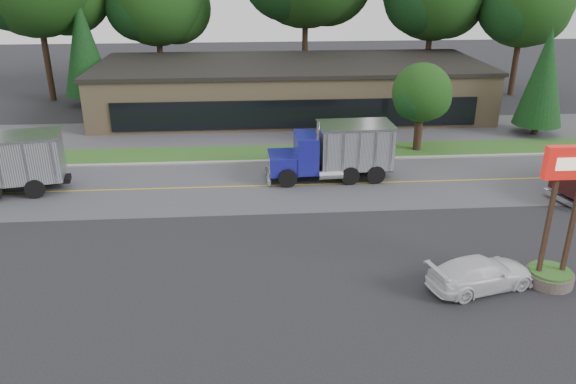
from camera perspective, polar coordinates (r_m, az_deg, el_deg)
name	(u,v)px	position (r m, az deg, el deg)	size (l,w,h in m)	color
ground	(291,262)	(25.06, 0.33, -7.09)	(140.00, 140.00, 0.00)	#2E2E33
road	(279,186)	(33.15, -0.89, 0.66)	(60.00, 8.00, 0.02)	#5E5E64
center_line	(279,186)	(33.15, -0.89, 0.66)	(60.00, 0.12, 0.01)	gold
curb	(276,162)	(37.07, -1.27, 3.10)	(60.00, 0.30, 0.12)	#9E9E99
grass_verge	(274,153)	(38.77, -1.41, 3.99)	(60.00, 3.40, 0.03)	#29521C
far_parking	(271,132)	(43.52, -1.75, 6.10)	(60.00, 7.00, 0.02)	#5E5E64
strip_mall	(291,89)	(48.94, 0.28, 10.41)	(32.00, 12.00, 4.00)	#A08662
bilo_sign	(557,239)	(25.02, 25.64, -4.34)	(2.20, 1.90, 5.95)	#6B6054
tree_far_b	(157,2)	(56.50, -13.13, 18.33)	(9.49, 8.93, 13.54)	#382619
tree_far_e	(525,3)	(58.91, 22.96, 17.25)	(9.38, 8.82, 13.38)	#382619
evergreen_left	(84,46)	(54.08, -20.05, 13.78)	(4.21, 4.21, 9.56)	#382619
evergreen_right	(544,76)	(45.94, 24.57, 10.64)	(3.53, 3.53, 8.02)	#382619
tree_verge	(422,95)	(39.52, 13.47, 9.52)	(4.23, 3.98, 6.03)	#382619
dump_truck_blue	(338,150)	(33.83, 5.06, 4.29)	(7.56, 2.90, 3.36)	black
rally_car	(481,273)	(24.22, 19.01, -7.83)	(1.83, 4.51, 1.31)	white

